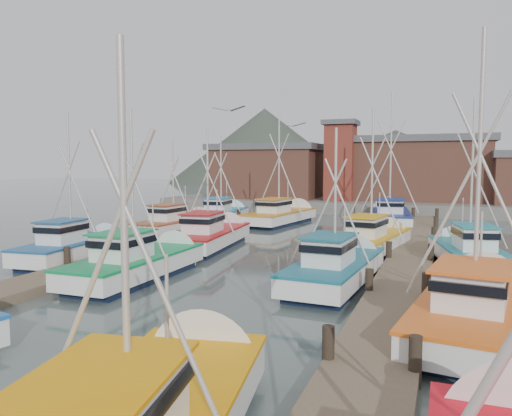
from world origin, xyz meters
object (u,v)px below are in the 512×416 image
(boat_12, at_px, (283,216))
(boat_8, at_px, (212,236))
(boat_4, at_px, (143,263))
(lookout_tower, at_px, (340,160))

(boat_12, bearing_deg, boat_8, -84.26)
(boat_12, bearing_deg, boat_4, -81.52)
(boat_8, bearing_deg, lookout_tower, 77.71)
(boat_4, relative_size, boat_8, 0.91)
(boat_8, xyz_separation_m, boat_12, (0.40, 13.11, 0.01))
(boat_4, height_order, boat_12, boat_12)
(boat_8, relative_size, boat_12, 0.89)
(lookout_tower, height_order, boat_4, lookout_tower)
(boat_4, bearing_deg, lookout_tower, 86.55)
(lookout_tower, xyz_separation_m, boat_8, (-2.79, -26.00, -4.87))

